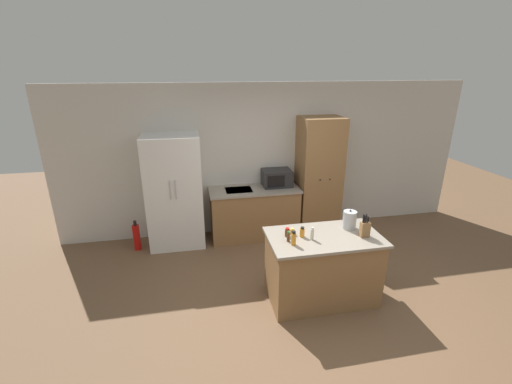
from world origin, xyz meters
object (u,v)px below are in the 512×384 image
Objects in this scene: fire_extinguisher at (137,237)px; pantry_cabinet at (318,177)px; spice_bottle_short_red at (302,232)px; spice_bottle_tall_dark at (288,237)px; spice_bottle_pale_salt at (292,232)px; kettle at (350,220)px; spice_bottle_amber_oil at (312,234)px; spice_bottle_orange_cap at (294,238)px; knife_block at (365,229)px; spice_bottle_green_herb at (287,232)px; refrigerator at (174,192)px; microwave at (277,178)px.

pantry_cabinet is at bearing 2.08° from fire_extinguisher.
spice_bottle_tall_dark is at bearing -157.79° from spice_bottle_short_red.
kettle reaches higher than spice_bottle_pale_salt.
spice_bottle_amber_oil is (0.29, -0.01, 0.02)m from spice_bottle_tall_dark.
spice_bottle_orange_cap reaches higher than fire_extinguisher.
spice_bottle_tall_dark reaches higher than fire_extinguisher.
spice_bottle_green_herb is at bearing 168.44° from knife_block.
refrigerator reaches higher than spice_bottle_pale_salt.
microwave reaches higher than spice_bottle_tall_dark.
spice_bottle_green_herb is (-1.08, -1.79, -0.08)m from pantry_cabinet.
fire_extinguisher is (-2.02, 1.80, -0.72)m from spice_bottle_tall_dark.
spice_bottle_short_red is 0.18m from spice_bottle_green_herb.
spice_bottle_pale_salt is at bearing -98.43° from microwave.
pantry_cabinet is at bearing -6.22° from microwave.
spice_bottle_tall_dark is 0.25× the size of fire_extinguisher.
spice_bottle_tall_dark is 0.88m from kettle.
spice_bottle_short_red is 0.13m from spice_bottle_pale_salt.
refrigerator is 3.02m from knife_block.
refrigerator is 16.41× the size of spice_bottle_green_herb.
microwave is 2.52m from fire_extinguisher.
spice_bottle_short_red is 0.79× the size of spice_bottle_amber_oil.
kettle is at bearing 18.82° from spice_bottle_orange_cap.
pantry_cabinet is 16.06× the size of spice_bottle_short_red.
refrigerator is at bearing 142.49° from kettle.
refrigerator reaches higher than spice_bottle_amber_oil.
microwave is 1.64× the size of knife_block.
spice_bottle_green_herb is 0.22m from spice_bottle_orange_cap.
spice_bottle_amber_oil reaches higher than fire_extinguisher.
kettle reaches higher than spice_bottle_tall_dark.
knife_block is (0.57, -2.05, -0.03)m from microwave.
pantry_cabinet is at bearing 62.08° from spice_bottle_orange_cap.
fire_extinguisher is (-2.87, 1.61, -0.78)m from kettle.
spice_bottle_short_red is (1.56, -1.81, 0.02)m from refrigerator.
refrigerator is 7.26× the size of kettle.
kettle is at bearing 9.33° from spice_bottle_short_red.
microwave reaches higher than spice_bottle_orange_cap.
pantry_cabinet is at bearing 0.48° from refrigerator.
fire_extinguisher is at bearing 142.14° from spice_bottle_short_red.
pantry_cabinet is 2.09m from spice_bottle_amber_oil.
spice_bottle_green_herb is 0.22× the size of fire_extinguisher.
spice_bottle_tall_dark and spice_bottle_short_red have the same top height.
knife_block is 1.71× the size of spice_bottle_orange_cap.
refrigerator is 1.74m from microwave.
fire_extinguisher is at bearing -175.38° from microwave.
fire_extinguisher is (-3.11, -0.11, -0.80)m from pantry_cabinet.
spice_bottle_tall_dark is 0.29m from spice_bottle_amber_oil.
spice_bottle_pale_salt is at bearing 58.78° from spice_bottle_tall_dark.
refrigerator is at bearing 125.15° from spice_bottle_orange_cap.
spice_bottle_amber_oil is 0.63× the size of kettle.
microwave is at bearing 4.62° from fire_extinguisher.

